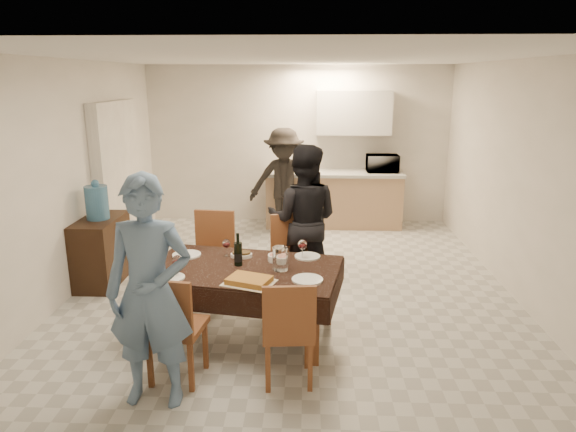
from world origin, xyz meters
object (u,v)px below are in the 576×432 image
at_px(person_near, 150,293).
at_px(person_far, 303,220).
at_px(dining_table, 243,270).
at_px(wine_bottle, 238,249).
at_px(water_pitcher, 280,258).
at_px(water_jug, 97,203).
at_px(microwave, 382,163).
at_px(person_kitchen, 284,182).
at_px(savoury_tart, 249,280).
at_px(console, 102,251).

relative_size(person_near, person_far, 1.03).
relative_size(dining_table, wine_bottle, 6.13).
bearing_deg(water_pitcher, person_near, -131.99).
distance_m(water_jug, microwave, 4.48).
bearing_deg(dining_table, microwave, 74.88).
distance_m(water_pitcher, microwave, 4.14).
bearing_deg(water_jug, water_pitcher, -30.21).
distance_m(microwave, person_kitchen, 1.66).
distance_m(dining_table, person_kitchen, 3.38).
distance_m(water_jug, savoury_tart, 2.55).
distance_m(console, water_jug, 0.59).
height_order(console, wine_bottle, wine_bottle).
xyz_separation_m(water_jug, savoury_tart, (1.95, -1.61, -0.28)).
bearing_deg(water_pitcher, savoury_tart, -127.15).
relative_size(dining_table, water_jug, 4.90).
bearing_deg(person_kitchen, water_pitcher, -87.94).
bearing_deg(dining_table, console, 156.59).
relative_size(water_jug, person_near, 0.22).
bearing_deg(microwave, water_jug, 35.21).
bearing_deg(savoury_tart, person_kitchen, 88.06).
distance_m(savoury_tart, person_near, 0.95).
height_order(dining_table, water_jug, water_jug).
distance_m(dining_table, savoury_tart, 0.40).
height_order(dining_table, console, console).
relative_size(wine_bottle, savoury_tart, 0.75).
bearing_deg(wine_bottle, savoury_tart, -70.77).
height_order(water_pitcher, person_kitchen, person_kitchen).
distance_m(savoury_tart, person_far, 1.51).
bearing_deg(savoury_tart, microwave, 67.85).
bearing_deg(savoury_tart, console, 140.45).
distance_m(wine_bottle, microwave, 4.20).
xyz_separation_m(console, wine_bottle, (1.80, -1.18, 0.45)).
xyz_separation_m(dining_table, savoury_tart, (0.10, -0.38, 0.06)).
distance_m(water_pitcher, person_near, 1.35).
bearing_deg(microwave, water_pitcher, 69.34).
xyz_separation_m(dining_table, water_pitcher, (0.35, -0.05, 0.14)).
relative_size(water_jug, wine_bottle, 1.25).
bearing_deg(savoury_tart, person_near, -134.13).
xyz_separation_m(person_near, person_far, (1.10, 2.10, -0.03)).
bearing_deg(person_kitchen, microwave, 15.90).
distance_m(microwave, person_near, 5.41).
bearing_deg(dining_table, person_far, 72.58).
xyz_separation_m(wine_bottle, person_kitchen, (0.28, 3.32, -0.02)).
distance_m(console, microwave, 4.53).
distance_m(microwave, person_far, 3.04).
bearing_deg(person_far, dining_table, 70.09).
xyz_separation_m(dining_table, wine_bottle, (-0.05, 0.05, 0.19)).
relative_size(console, person_near, 0.49).
bearing_deg(wine_bottle, person_far, 59.04).
distance_m(console, person_near, 2.67).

